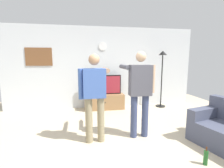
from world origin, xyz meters
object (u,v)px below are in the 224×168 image
Objects in this scene: television at (104,85)px; person_standing_nearer_lamp at (94,93)px; tv_stand at (104,102)px; wall_clock at (103,46)px; person_standing_nearer_couch at (140,89)px; beverage_bottle at (206,157)px; framed_picture at (39,57)px; floor_lamp at (162,67)px.

television is 0.64× the size of person_standing_nearer_lamp.
tv_stand is 1.84m from wall_clock.
tv_stand is 1.15× the size of television.
person_standing_nearer_couch is (0.47, -2.35, -1.04)m from wall_clock.
framed_picture is at bearing 132.47° from beverage_bottle.
floor_lamp is (1.97, -0.06, 1.12)m from tv_stand.
wall_clock is 0.92× the size of beverage_bottle.
television is 3.50m from beverage_bottle.
person_standing_nearer_lamp is (-0.47, -2.40, -1.07)m from wall_clock.
person_standing_nearer_couch is (0.47, -2.11, 0.22)m from television.
framed_picture is 2.66× the size of beverage_bottle.
framed_picture reaches higher than television.
wall_clock is 0.14× the size of floor_lamp.
framed_picture is 0.44× the size of person_standing_nearer_couch.
floor_lamp is at bearing -5.05° from framed_picture.
tv_stand is 4.71× the size of wall_clock.
person_standing_nearer_couch reaches higher than television.
tv_stand is 1.62× the size of framed_picture.
television reaches higher than tv_stand.
wall_clock is at bearing 90.00° from tv_stand.
wall_clock is at bearing -0.14° from framed_picture.
television is 1.41× the size of framed_picture.
beverage_bottle is (1.17, -3.47, -1.95)m from wall_clock.
television is at bearing 77.61° from person_standing_nearer_lamp.
floor_lamp is 6.41× the size of beverage_bottle.
tv_stand is 2.26m from person_standing_nearer_couch.
tv_stand is 2.27m from floor_lamp.
framed_picture is 2.94m from person_standing_nearer_lamp.
framed_picture is 4.02m from floor_lamp.
framed_picture is at bearing 136.44° from person_standing_nearer_couch.
tv_stand is 0.74× the size of person_standing_nearer_lamp.
television is 2.22m from framed_picture.
person_standing_nearer_lamp is at bearing -57.38° from framed_picture.
person_standing_nearer_lamp is at bearing -102.66° from tv_stand.
floor_lamp is at bearing 53.07° from person_standing_nearer_couch.
television is 0.62× the size of person_standing_nearer_couch.
framed_picture reaches higher than floor_lamp.
beverage_bottle is (-0.81, -3.12, -1.25)m from floor_lamp.
beverage_bottle is at bearing -69.82° from tv_stand.
framed_picture is at bearing 174.95° from floor_lamp.
person_standing_nearer_couch is at bearing -126.93° from floor_lamp.
framed_picture is (-2.01, 0.25, 0.90)m from television.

